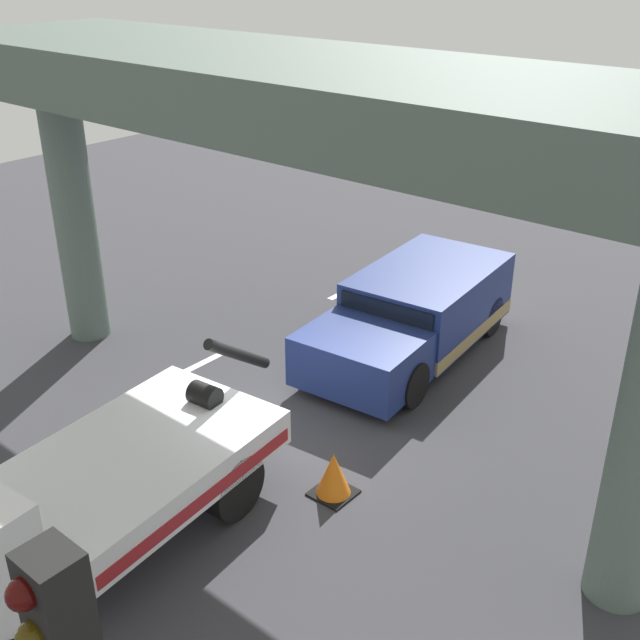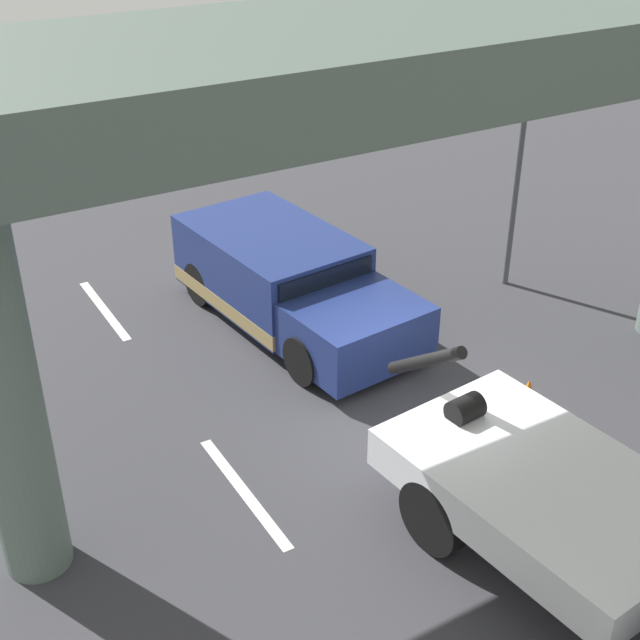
% 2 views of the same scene
% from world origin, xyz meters
% --- Properties ---
extents(ground_plane, '(60.00, 40.00, 0.10)m').
position_xyz_m(ground_plane, '(0.00, 0.00, -0.05)').
color(ground_plane, '#38383D').
extents(lane_stripe_west, '(2.60, 0.16, 0.01)m').
position_xyz_m(lane_stripe_west, '(-6.00, -2.85, 0.00)').
color(lane_stripe_west, silver).
rests_on(lane_stripe_west, ground).
extents(lane_stripe_mid, '(2.60, 0.16, 0.01)m').
position_xyz_m(lane_stripe_mid, '(0.00, -2.85, 0.00)').
color(lane_stripe_mid, silver).
rests_on(lane_stripe_mid, ground).
extents(towed_van_green, '(5.38, 2.67, 1.58)m').
position_xyz_m(towed_van_green, '(-3.89, -0.01, 0.78)').
color(towed_van_green, navy).
rests_on(towed_van_green, ground).
extents(overpass_structure, '(3.60, 13.21, 6.06)m').
position_xyz_m(overpass_structure, '(-0.13, 0.00, 5.19)').
color(overpass_structure, '#596B60').
rests_on(overpass_structure, ground).
extents(traffic_light_near, '(0.39, 0.32, 4.62)m').
position_xyz_m(traffic_light_near, '(-2.98, 4.46, 3.35)').
color(traffic_light_near, '#515456').
rests_on(traffic_light_near, ground).
extents(traffic_cone_orange, '(0.60, 0.60, 0.72)m').
position_xyz_m(traffic_cone_orange, '(0.68, 1.65, 0.34)').
color(traffic_cone_orange, orange).
rests_on(traffic_cone_orange, ground).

